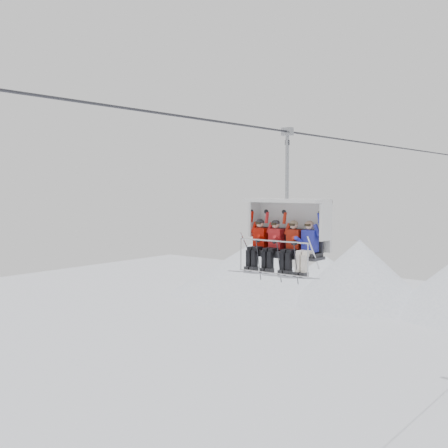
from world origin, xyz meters
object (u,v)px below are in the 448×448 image
Objects in this scene: chairlift_carrier at (289,226)px; skier_center_right at (292,245)px; skier_far_left at (258,242)px; skier_center_left at (274,244)px; skier_far_right at (308,246)px.

skier_center_right is at bearing -45.97° from chairlift_carrier.
skier_center_right is at bearing 0.03° from skier_far_left.
chairlift_carrier is 1.01m from skier_far_left.
skier_center_left is 1.00× the size of skier_far_right.
skier_center_left is at bearing -179.92° from skier_center_right.
chairlift_carrier reaches higher than skier_far_right.
skier_center_right reaches higher than skier_far_left.
skier_far_right reaches higher than skier_far_left.
skier_far_left is 1.00× the size of skier_center_right.
chairlift_carrier is 0.97m from skier_far_right.
chairlift_carrier reaches higher than skier_center_right.
skier_center_right is 1.00× the size of skier_far_right.
skier_far_right reaches higher than skier_center_right.
skier_far_left is 1.00× the size of skier_far_right.
skier_far_left is at bearing -179.93° from skier_far_right.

